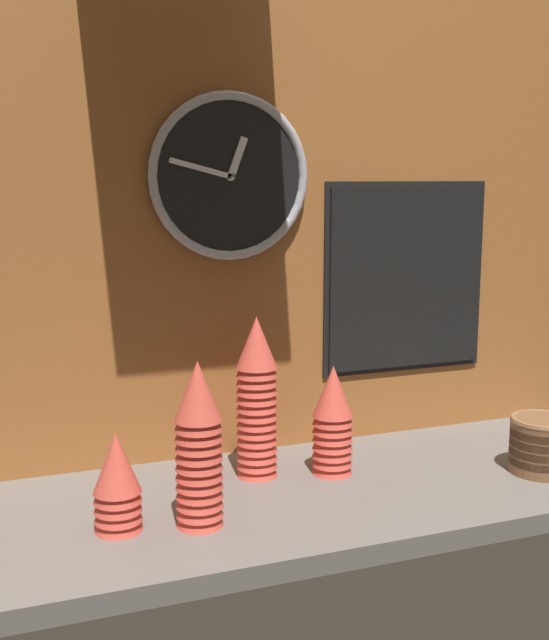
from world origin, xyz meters
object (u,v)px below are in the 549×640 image
Objects in this scene: cup_stack_center_left at (199,444)px; cup_stack_center at (257,397)px; wall_clock at (230,177)px; bowl_stack_far_right at (542,443)px; cup_stack_center_right at (333,420)px; menu_board at (406,278)px; cup_stack_left at (117,482)px.

cup_stack_center is at bearing 47.47° from cup_stack_center_left.
bowl_stack_far_right is at bearing -29.62° from wall_clock.
cup_stack_center_right is at bearing 160.13° from bowl_stack_far_right.
cup_stack_center_right is at bearing -145.45° from menu_board.
cup_stack_center is (0.32, 0.16, 0.08)m from cup_stack_left.
cup_stack_center_right is 0.77× the size of cup_stack_center_left.
menu_board reaches higher than cup_stack_center_right.
cup_stack_center_left reaches higher than cup_stack_left.
bowl_stack_far_right is 0.87m from wall_clock.
wall_clock reaches higher than menu_board.
cup_stack_left is at bearing -152.94° from cup_stack_center.
cup_stack_left is 0.40× the size of menu_board.
cup_stack_center is 0.75× the size of menu_board.
cup_stack_center reaches higher than bowl_stack_far_right.
cup_stack_left is 0.37m from cup_stack_center.
wall_clock is 0.78× the size of menu_board.
cup_stack_center_right is 0.69× the size of cup_stack_center.
menu_board is (0.61, 0.34, 0.23)m from cup_stack_center_left.
wall_clock is at bearing 132.39° from cup_stack_center_right.
cup_stack_left is 0.16m from cup_stack_center_left.
cup_stack_center_left is 0.26m from cup_stack_center.
cup_stack_center is at bearing -161.19° from menu_board.
cup_stack_center_left is (0.14, -0.03, 0.06)m from cup_stack_left.
menu_board is (0.75, 0.31, 0.29)m from cup_stack_left.
wall_clock is (0.17, 0.33, 0.47)m from cup_stack_center_left.
wall_clock reaches higher than cup_stack_left.
menu_board reaches higher than bowl_stack_far_right.
bowl_stack_far_right is (0.42, -0.15, -0.05)m from cup_stack_center_right.
cup_stack_center is 2.47× the size of bowl_stack_far_right.
cup_stack_left is 0.86m from menu_board.
cup_stack_center reaches higher than cup_stack_center_left.
cup_stack_center reaches higher than cup_stack_left.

